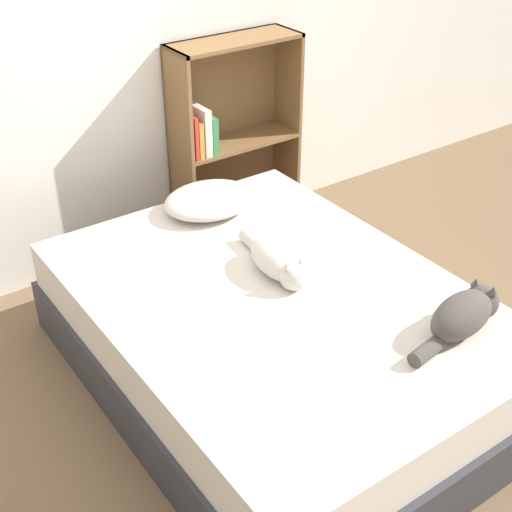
# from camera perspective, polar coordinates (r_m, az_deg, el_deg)

# --- Properties ---
(ground_plane) EXTENTS (8.00, 8.00, 0.00)m
(ground_plane) POSITION_cam_1_polar(r_m,az_deg,el_deg) (3.18, 1.53, -9.73)
(ground_plane) COLOR brown
(wall_back) EXTENTS (8.00, 0.06, 2.50)m
(wall_back) POSITION_cam_1_polar(r_m,az_deg,el_deg) (3.63, -11.50, 17.71)
(wall_back) COLOR white
(wall_back) RESTS_ON ground_plane
(bed) EXTENTS (1.41, 1.94, 0.46)m
(bed) POSITION_cam_1_polar(r_m,az_deg,el_deg) (3.03, 1.59, -6.54)
(bed) COLOR #333338
(bed) RESTS_ON ground_plane
(pillow) EXTENTS (0.46, 0.37, 0.11)m
(pillow) POSITION_cam_1_polar(r_m,az_deg,el_deg) (3.47, -3.74, 4.50)
(pillow) COLOR beige
(pillow) RESTS_ON bed
(cat_light) EXTENTS (0.22, 0.49, 0.14)m
(cat_light) POSITION_cam_1_polar(r_m,az_deg,el_deg) (2.97, 1.79, -0.36)
(cat_light) COLOR beige
(cat_light) RESTS_ON bed
(cat_dark) EXTENTS (0.50, 0.21, 0.16)m
(cat_dark) POSITION_cam_1_polar(r_m,az_deg,el_deg) (2.76, 16.36, -4.44)
(cat_dark) COLOR #47423D
(cat_dark) RESTS_ON bed
(bookshelf) EXTENTS (0.72, 0.26, 1.13)m
(bookshelf) POSITION_cam_1_polar(r_m,az_deg,el_deg) (3.99, -2.25, 9.40)
(bookshelf) COLOR brown
(bookshelf) RESTS_ON ground_plane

